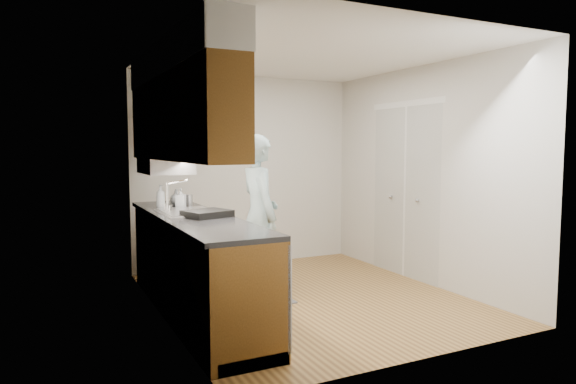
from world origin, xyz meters
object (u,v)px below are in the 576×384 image
object	(u,v)px
person	(259,205)
soap_bottle_c	(176,197)
steel_can	(189,200)
dish_rack	(207,214)
soap_bottle_a	(161,196)
soap_bottle_b	(181,198)

from	to	relation	value
person	soap_bottle_c	world-z (taller)	person
steel_can	dish_rack	bearing A→B (deg)	-95.35
person	soap_bottle_a	bearing A→B (deg)	66.45
soap_bottle_b	steel_can	bearing A→B (deg)	37.69
person	dish_rack	size ratio (longest dim) A/B	5.01
soap_bottle_c	steel_can	bearing A→B (deg)	-56.11
soap_bottle_a	soap_bottle_b	xyz separation A→B (m)	(0.20, -0.05, -0.02)
soap_bottle_a	dish_rack	bearing A→B (deg)	-75.15
steel_can	soap_bottle_c	bearing A→B (deg)	123.89
soap_bottle_a	soap_bottle_c	size ratio (longest dim) A/B	1.37
dish_rack	soap_bottle_a	bearing A→B (deg)	87.29
person	steel_can	size ratio (longest dim) A/B	15.51
person	steel_can	distance (m)	0.77
soap_bottle_c	steel_can	world-z (taller)	soap_bottle_c
soap_bottle_b	soap_bottle_c	xyz separation A→B (m)	(0.01, 0.24, -0.01)
soap_bottle_a	soap_bottle_c	distance (m)	0.29
soap_bottle_b	soap_bottle_c	world-z (taller)	soap_bottle_b
soap_bottle_a	soap_bottle_b	world-z (taller)	soap_bottle_a
soap_bottle_a	steel_can	distance (m)	0.32
soap_bottle_b	dish_rack	distance (m)	0.82
soap_bottle_a	soap_bottle_c	bearing A→B (deg)	42.21
person	dish_rack	world-z (taller)	person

